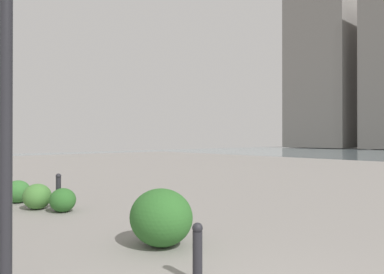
% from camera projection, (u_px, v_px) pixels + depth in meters
% --- Properties ---
extents(building_annex, '(12.48, 11.00, 37.53)m').
position_uv_depth(building_annex, '(324.00, 60.00, 69.38)').
color(building_annex, gray).
rests_on(building_annex, ground).
extents(lamppost, '(0.98, 0.28, 4.36)m').
position_uv_depth(lamppost, '(6.00, 44.00, 4.04)').
color(lamppost, '#232328').
rests_on(lamppost, ground).
extents(bollard_near, '(0.13, 0.13, 0.73)m').
position_uv_depth(bollard_near, '(197.00, 251.00, 4.13)').
color(bollard_near, '#232328').
rests_on(bollard_near, ground).
extents(bollard_mid, '(0.13, 0.13, 0.90)m').
position_uv_depth(bollard_mid, '(58.00, 191.00, 8.30)').
color(bollard_mid, '#232328').
rests_on(bollard_mid, ground).
extents(shrub_low, '(0.74, 0.66, 0.63)m').
position_uv_depth(shrub_low, '(37.00, 196.00, 8.43)').
color(shrub_low, '#477F38').
rests_on(shrub_low, ground).
extents(shrub_round, '(0.66, 0.60, 0.56)m').
position_uv_depth(shrub_round, '(63.00, 200.00, 8.11)').
color(shrub_round, '#2D6628').
rests_on(shrub_round, ground).
extents(shrub_wide, '(1.09, 0.98, 0.93)m').
position_uv_depth(shrub_wide, '(161.00, 217.00, 5.55)').
color(shrub_wide, '#2D6628').
rests_on(shrub_wide, ground).
extents(shrub_tall, '(0.71, 0.64, 0.61)m').
position_uv_depth(shrub_tall, '(18.00, 192.00, 9.27)').
color(shrub_tall, '#387533').
rests_on(shrub_tall, ground).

